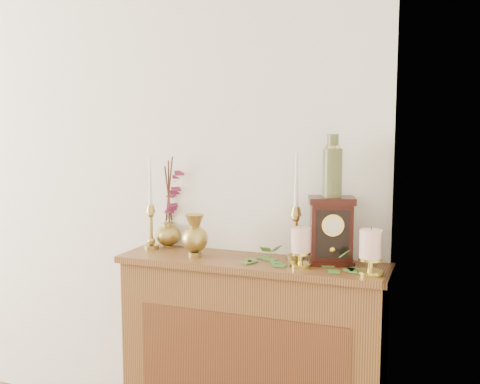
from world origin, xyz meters
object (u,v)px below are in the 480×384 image
at_px(candlestick_left, 151,219).
at_px(mantel_clock, 331,231).
at_px(ginger_jar, 173,206).
at_px(candlestick_center, 296,224).
at_px(bud_vase, 195,236).
at_px(ceramic_vase, 332,169).

bearing_deg(candlestick_left, mantel_clock, 1.05).
bearing_deg(candlestick_left, ginger_jar, 54.67).
distance_m(candlestick_left, candlestick_center, 0.73).
bearing_deg(ginger_jar, bud_vase, -40.98).
relative_size(candlestick_left, mantel_clock, 1.51).
distance_m(candlestick_left, mantel_clock, 0.89).
height_order(candlestick_center, ceramic_vase, ceramic_vase).
height_order(candlestick_left, bud_vase, candlestick_left).
relative_size(candlestick_left, bud_vase, 2.26).
bearing_deg(candlestick_center, ceramic_vase, -4.07).
distance_m(candlestick_center, ceramic_vase, 0.30).
height_order(mantel_clock, ceramic_vase, ceramic_vase).
bearing_deg(candlestick_center, bud_vase, -166.68).
bearing_deg(ceramic_vase, candlestick_left, -178.79).
distance_m(candlestick_center, ginger_jar, 0.66).
distance_m(ginger_jar, ceramic_vase, 0.85).
bearing_deg(ceramic_vase, candlestick_center, 175.93).
height_order(bud_vase, ginger_jar, ginger_jar).
xyz_separation_m(candlestick_center, bud_vase, (-0.45, -0.11, -0.07)).
relative_size(candlestick_center, ginger_jar, 1.09).
xyz_separation_m(ginger_jar, mantel_clock, (0.82, -0.08, -0.06)).
relative_size(ginger_jar, mantel_clock, 1.54).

